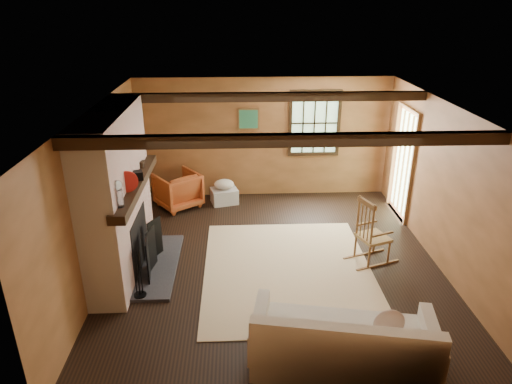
{
  "coord_description": "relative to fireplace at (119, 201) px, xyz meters",
  "views": [
    {
      "loc": [
        -0.53,
        -6.01,
        3.76
      ],
      "look_at": [
        -0.25,
        0.4,
        1.04
      ],
      "focal_mm": 32.0,
      "sensor_mm": 36.0,
      "label": 1
    }
  ],
  "objects": [
    {
      "name": "ground",
      "position": [
        2.23,
        0.0,
        -1.1
      ],
      "size": [
        5.5,
        5.5,
        0.0
      ],
      "primitive_type": "plane",
      "color": "black",
      "rests_on": "ground"
    },
    {
      "name": "room_envelope",
      "position": [
        2.45,
        0.26,
        0.53
      ],
      "size": [
        5.02,
        5.52,
        2.44
      ],
      "color": "#A7663B",
      "rests_on": "ground"
    },
    {
      "name": "fireplace",
      "position": [
        0.0,
        0.0,
        0.0
      ],
      "size": [
        1.02,
        2.3,
        2.4
      ],
      "color": "#9C403C",
      "rests_on": "ground"
    },
    {
      "name": "rug",
      "position": [
        2.43,
        -0.2,
        -1.1
      ],
      "size": [
        2.5,
        3.0,
        0.01
      ],
      "primitive_type": "cube",
      "color": "beige",
      "rests_on": "ground"
    },
    {
      "name": "rocking_chair",
      "position": [
        3.71,
        0.03,
        -0.66
      ],
      "size": [
        0.85,
        0.64,
        1.06
      ],
      "rotation": [
        0.0,
        0.0,
        1.92
      ],
      "color": "tan",
      "rests_on": "ground"
    },
    {
      "name": "sofa",
      "position": [
        2.81,
        -2.16,
        -0.82
      ],
      "size": [
        2.1,
        1.22,
        0.8
      ],
      "rotation": [
        0.0,
        0.0,
        -0.18
      ],
      "color": "silver",
      "rests_on": "ground"
    },
    {
      "name": "firewood_pile",
      "position": [
        0.12,
        2.6,
        -0.98
      ],
      "size": [
        0.68,
        0.12,
        0.25
      ],
      "color": "#533223",
      "rests_on": "ground"
    },
    {
      "name": "laundry_basket",
      "position": [
        1.43,
        2.32,
        -0.95
      ],
      "size": [
        0.58,
        0.5,
        0.3
      ],
      "primitive_type": "cube",
      "rotation": [
        0.0,
        0.0,
        0.26
      ],
      "color": "silver",
      "rests_on": "ground"
    },
    {
      "name": "basket_pillow",
      "position": [
        1.43,
        2.32,
        -0.71
      ],
      "size": [
        0.47,
        0.41,
        0.2
      ],
      "primitive_type": "ellipsoid",
      "rotation": [
        0.0,
        0.0,
        0.29
      ],
      "color": "silver",
      "rests_on": "laundry_basket"
    },
    {
      "name": "armchair",
      "position": [
        0.53,
        2.2,
        -0.76
      ],
      "size": [
        1.05,
        1.06,
        0.7
      ],
      "primitive_type": "imported",
      "rotation": [
        0.0,
        0.0,
        -2.51
      ],
      "color": "#BF6026",
      "rests_on": "ground"
    }
  ]
}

